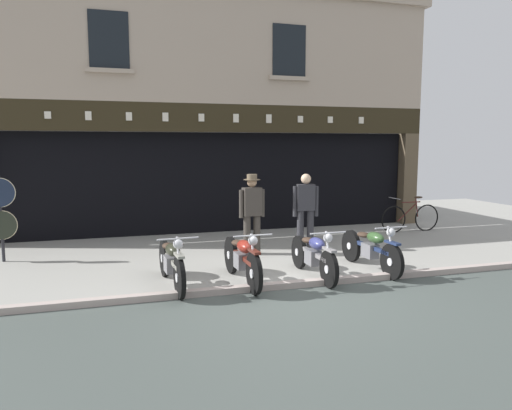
{
  "coord_description": "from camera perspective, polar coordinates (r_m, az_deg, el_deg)",
  "views": [
    {
      "loc": [
        -2.62,
        -6.92,
        2.28
      ],
      "look_at": [
        0.23,
        2.54,
        1.04
      ],
      "focal_mm": 33.64,
      "sensor_mm": 36.0,
      "label": 1
    }
  ],
  "objects": [
    {
      "name": "motorcycle_center",
      "position": [
        8.35,
        6.86,
        -5.81
      ],
      "size": [
        0.62,
        1.91,
        0.9
      ],
      "rotation": [
        0.0,
        0.0,
        3.13
      ],
      "color": "black",
      "rests_on": "ground"
    },
    {
      "name": "tyre_sign_pole",
      "position": [
        10.53,
        -28.11,
        -0.55
      ],
      "size": [
        0.58,
        0.06,
        1.71
      ],
      "color": "#232328",
      "rests_on": "ground"
    },
    {
      "name": "advert_board_far",
      "position": [
        14.2,
        13.06,
        4.58
      ],
      "size": [
        0.76,
        0.03,
        1.02
      ],
      "color": "beige"
    },
    {
      "name": "shop_facade",
      "position": [
        14.19,
        -6.11,
        4.79
      ],
      "size": [
        12.0,
        4.42,
        6.25
      ],
      "color": "black",
      "rests_on": "ground"
    },
    {
      "name": "leaning_bicycle",
      "position": [
        13.29,
        17.91,
        -1.4
      ],
      "size": [
        1.74,
        0.5,
        0.95
      ],
      "rotation": [
        0.0,
        0.0,
        1.58
      ],
      "color": "black",
      "rests_on": "ground"
    },
    {
      "name": "salesman_left",
      "position": [
        9.96,
        -0.48,
        -0.6
      ],
      "size": [
        0.56,
        0.34,
        1.68
      ],
      "rotation": [
        0.0,
        0.0,
        3.22
      ],
      "color": "#38332D",
      "rests_on": "ground"
    },
    {
      "name": "advert_board_near",
      "position": [
        13.64,
        8.6,
        4.11
      ],
      "size": [
        0.82,
        0.03,
        0.88
      ],
      "color": "beige"
    },
    {
      "name": "motorcycle_center_right",
      "position": [
        9.01,
        13.51,
        -4.97
      ],
      "size": [
        0.62,
        1.99,
        0.9
      ],
      "rotation": [
        0.0,
        0.0,
        3.17
      ],
      "color": "black",
      "rests_on": "ground"
    },
    {
      "name": "shopkeeper_center",
      "position": [
        10.43,
        5.92,
        -0.34
      ],
      "size": [
        0.55,
        0.29,
        1.66
      ],
      "rotation": [
        0.0,
        0.0,
        2.94
      ],
      "color": "#2D2D33",
      "rests_on": "ground"
    },
    {
      "name": "ground",
      "position": [
        6.89,
        6.82,
        -12.55
      ],
      "size": [
        23.7,
        22.0,
        0.18
      ],
      "color": "#98968F"
    },
    {
      "name": "motorcycle_left",
      "position": [
        7.86,
        -10.02,
        -6.6
      ],
      "size": [
        0.62,
        1.96,
        0.92
      ],
      "rotation": [
        0.0,
        0.0,
        3.2
      ],
      "color": "black",
      "rests_on": "ground"
    },
    {
      "name": "motorcycle_center_left",
      "position": [
        7.96,
        -1.67,
        -6.29
      ],
      "size": [
        0.62,
        1.98,
        0.92
      ],
      "rotation": [
        0.0,
        0.0,
        3.17
      ],
      "color": "black",
      "rests_on": "ground"
    }
  ]
}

